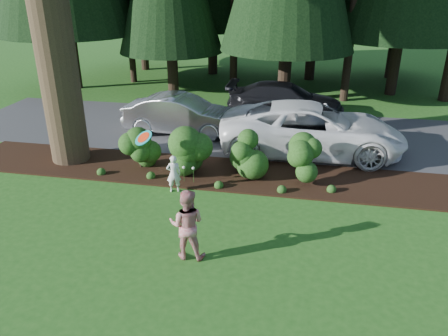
% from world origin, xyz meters
% --- Properties ---
extents(ground, '(80.00, 80.00, 0.00)m').
position_xyz_m(ground, '(0.00, 0.00, 0.00)').
color(ground, '#225819').
rests_on(ground, ground).
extents(mulch_bed, '(16.00, 2.50, 0.05)m').
position_xyz_m(mulch_bed, '(0.00, 3.25, 0.03)').
color(mulch_bed, black).
rests_on(mulch_bed, ground).
extents(driveway, '(22.00, 6.00, 0.03)m').
position_xyz_m(driveway, '(0.00, 7.50, 0.01)').
color(driveway, '#38383A').
rests_on(driveway, ground).
extents(shrub_row, '(6.53, 1.60, 1.61)m').
position_xyz_m(shrub_row, '(0.77, 3.14, 0.81)').
color(shrub_row, '#1D3B12').
rests_on(shrub_row, ground).
extents(lily_cluster, '(0.69, 0.09, 0.57)m').
position_xyz_m(lily_cluster, '(-0.30, 2.40, 0.50)').
color(lily_cluster, '#1D3B12').
rests_on(lily_cluster, ground).
extents(car_silver_wagon, '(4.67, 1.82, 1.52)m').
position_xyz_m(car_silver_wagon, '(-1.59, 6.75, 0.79)').
color(car_silver_wagon, '#B2B2B7').
rests_on(car_silver_wagon, driveway).
extents(car_white_suv, '(6.48, 3.20, 1.77)m').
position_xyz_m(car_white_suv, '(3.45, 5.60, 0.91)').
color(car_white_suv, white).
rests_on(car_white_suv, driveway).
extents(car_dark_suv, '(5.13, 2.11, 1.48)m').
position_xyz_m(car_dark_suv, '(2.25, 9.80, 0.77)').
color(car_dark_suv, black).
rests_on(car_dark_suv, driveway).
extents(child, '(0.48, 0.40, 1.13)m').
position_xyz_m(child, '(-0.43, 1.80, 0.57)').
color(child, white).
rests_on(child, ground).
extents(adult, '(0.84, 0.67, 1.66)m').
position_xyz_m(adult, '(0.82, -1.24, 0.83)').
color(adult, '#AA1623').
rests_on(adult, ground).
extents(frisbee, '(0.61, 0.51, 0.46)m').
position_xyz_m(frisbee, '(-1.22, 1.69, 1.66)').
color(frisbee, teal).
rests_on(frisbee, ground).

